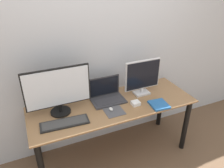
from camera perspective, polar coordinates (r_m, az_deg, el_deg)
The scene contains 10 objects.
wall_back at distance 2.48m, azimuth -3.32°, elevation 9.50°, with size 7.00×0.05×2.50m.
desk at distance 2.46m, azimuth 0.30°, elevation -7.82°, with size 1.81×0.64×0.73m.
monitor_left at distance 2.19m, azimuth -13.94°, elevation -1.60°, with size 0.64×0.21×0.49m.
monitor_right at distance 2.50m, azimuth 8.00°, elevation 1.90°, with size 0.43×0.13×0.42m.
laptop at distance 2.45m, azimuth -1.40°, elevation -2.77°, with size 0.37×0.25×0.25m.
keyboard at distance 2.15m, azimuth -12.24°, elevation -9.96°, with size 0.47×0.18×0.02m.
mousepad at distance 2.28m, azimuth 0.45°, elevation -7.00°, with size 0.19×0.21×0.00m.
mouse at distance 2.28m, azimuth -0.28°, elevation -6.57°, with size 0.04×0.06×0.03m.
book at distance 2.41m, azimuth 12.17°, elevation -5.29°, with size 0.20×0.21×0.02m.
power_brick at distance 2.38m, azimuth 6.19°, elevation -5.00°, with size 0.09×0.08×0.04m.
Camera 1 is at (-0.81, -1.50, 2.04)m, focal length 35.00 mm.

